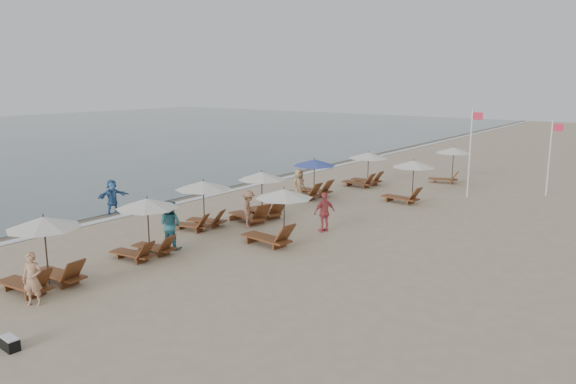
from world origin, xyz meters
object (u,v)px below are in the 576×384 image
Objects in this scene: lounger_station_1 at (145,225)px; duffel_bag at (10,343)px; inland_station_2 at (450,159)px; beachgoer_far_b at (299,185)px; waterline_walker at (112,197)px; beachgoer_mid_b at (249,209)px; beachgoer_near at (32,279)px; inland_station_1 at (408,177)px; lounger_station_0 at (42,254)px; lounger_station_3 at (257,198)px; lounger_station_4 at (310,179)px; lounger_station_5 at (365,168)px; beachgoer_far_a at (324,212)px; flag_pole_near at (471,149)px; lounger_station_2 at (201,201)px; beachgoer_mid_a at (170,225)px; inland_station_0 at (275,213)px.

duffel_bag is (2.96, -6.51, -1.05)m from lounger_station_1.
duffel_bag is at bearing -90.86° from inland_station_2.
waterline_walker is at bearing 152.37° from beachgoer_far_b.
beachgoer_mid_b is 0.98× the size of waterline_walker.
inland_station_1 is at bearing 46.64° from beachgoer_near.
inland_station_2 is (3.45, 24.80, 0.37)m from lounger_station_0.
lounger_station_3 is 5.60m from lounger_station_4.
lounger_station_5 is 11.50m from beachgoer_mid_b.
inland_station_1 reaches higher than beachgoer_near.
lounger_station_4 is 10.33m from waterline_walker.
lounger_station_3 is at bearing -62.79° from beachgoer_far_a.
flag_pole_near reaches higher than beachgoer_far_a.
inland_station_1 is at bearing 63.98° from lounger_station_2.
inland_station_1 is 5.73m from beachgoer_far_b.
beachgoer_mid_a is 3.20× the size of duffel_bag.
lounger_station_0 reaches higher than beachgoer_near.
beachgoer_mid_a reaches higher than beachgoer_mid_b.
inland_station_2 is at bearing 74.76° from lounger_station_2.
beachgoer_mid_a is at bearing -106.53° from inland_station_1.
beachgoer_mid_b is (0.51, -1.19, -0.23)m from lounger_station_3.
lounger_station_5 is 0.54× the size of flag_pole_near.
beachgoer_mid_a is at bearing -100.06° from inland_station_2.
beachgoer_far_b is at bearing -115.29° from inland_station_2.
lounger_station_0 is 1.59× the size of beachgoer_mid_b.
beachgoer_far_a is 6.34m from beachgoer_far_b.
waterline_walker is at bearing -114.87° from lounger_station_5.
lounger_station_4 is at bearing 115.88° from inland_station_0.
beachgoer_far_a is (3.55, 0.15, -0.19)m from lounger_station_3.
inland_station_0 is at bearing -143.71° from beachgoer_far_b.
lounger_station_5 is 1.61× the size of beachgoer_mid_b.
waterline_walker is at bearing 97.79° from beachgoer_near.
lounger_station_2 is at bearing 98.40° from lounger_station_0.
beachgoer_near is at bearing -165.44° from beachgoer_far_b.
beachgoer_mid_b is (-3.44, -8.69, -0.56)m from inland_station_1.
waterline_walker is (-5.39, -7.81, -0.01)m from beachgoer_far_b.
lounger_station_2 is at bearing -33.97° from beachgoer_far_a.
lounger_station_2 is 1.36× the size of beachgoer_mid_a.
lounger_station_0 is 25.04m from inland_station_2.
beachgoer_far_a is 10.47m from waterline_walker.
lounger_station_4 reaches higher than beachgoer_mid_b.
lounger_station_5 is 1.55× the size of beachgoer_far_b.
beachgoer_mid_b is 7.16m from waterline_walker.
lounger_station_2 reaches higher than duffel_bag.
duffel_bag is at bearing 163.27° from beachgoer_mid_b.
inland_station_1 reaches higher than beachgoer_far_a.
inland_station_1 is 13.39m from beachgoer_mid_a.
lounger_station_1 reaches higher than beachgoer_mid_a.
lounger_station_5 is 0.97× the size of inland_station_1.
lounger_station_2 reaches higher than waterline_walker.
lounger_station_4 is 1.67× the size of beachgoer_mid_b.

